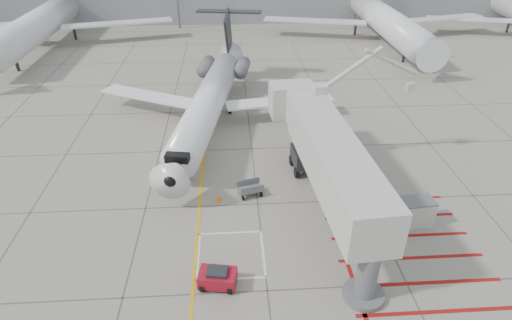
{
  "coord_description": "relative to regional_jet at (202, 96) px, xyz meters",
  "views": [
    {
      "loc": [
        -1.68,
        -20.53,
        18.74
      ],
      "look_at": [
        0.0,
        6.0,
        2.5
      ],
      "focal_mm": 30.0,
      "sensor_mm": 36.0,
      "label": 1
    }
  ],
  "objects": [
    {
      "name": "baggage_cart",
      "position": [
        3.69,
        -9.41,
        -3.49
      ],
      "size": [
        2.02,
        1.56,
        1.13
      ],
      "primitive_type": null,
      "rotation": [
        0.0,
        0.0,
        0.27
      ],
      "color": "#5B5B60",
      "rests_on": "ground_plane"
    },
    {
      "name": "jet_bridge",
      "position": [
        8.9,
        -12.49,
        -0.07
      ],
      "size": [
        10.9,
        20.57,
        7.97
      ],
      "primitive_type": null,
      "rotation": [
        0.0,
        0.0,
        0.07
      ],
      "color": "beige",
      "rests_on": "ground_plane"
    },
    {
      "name": "regional_jet",
      "position": [
        0.0,
        0.0,
        0.0
      ],
      "size": [
        29.29,
        34.54,
        8.11
      ],
      "primitive_type": null,
      "rotation": [
        0.0,
        0.0,
        -0.17
      ],
      "color": "white",
      "rests_on": "ground_plane"
    },
    {
      "name": "ground_plane",
      "position": [
        4.16,
        -14.56,
        -4.05
      ],
      "size": [
        260.0,
        260.0,
        0.0
      ],
      "primitive_type": "plane",
      "color": "gray",
      "rests_on": "ground"
    },
    {
      "name": "cone_nose",
      "position": [
        1.37,
        -9.99,
        -3.77
      ],
      "size": [
        0.4,
        0.4,
        0.56
      ],
      "primitive_type": "cone",
      "color": "orange",
      "rests_on": "ground_plane"
    },
    {
      "name": "bg_aircraft_b",
      "position": [
        -24.46,
        31.44,
        2.04
      ],
      "size": [
        36.57,
        40.63,
        12.19
      ],
      "primitive_type": null,
      "color": "silver",
      "rests_on": "ground_plane"
    },
    {
      "name": "cone_side",
      "position": [
        3.8,
        -9.07,
        -3.8
      ],
      "size": [
        0.36,
        0.36,
        0.5
      ],
      "primitive_type": "cone",
      "color": "#F4590C",
      "rests_on": "ground_plane"
    },
    {
      "name": "ground_power_unit",
      "position": [
        14.46,
        -13.28,
        -3.12
      ],
      "size": [
        2.48,
        1.59,
        1.87
      ],
      "primitive_type": null,
      "rotation": [
        0.0,
        0.0,
        0.09
      ],
      "color": "#B9B8B0",
      "rests_on": "ground_plane"
    },
    {
      "name": "pushback_tug",
      "position": [
        1.4,
        -17.95,
        -3.44
      ],
      "size": [
        2.28,
        1.64,
        1.22
      ],
      "primitive_type": null,
      "rotation": [
        0.0,
        0.0,
        -0.17
      ],
      "color": "maroon",
      "rests_on": "ground_plane"
    }
  ]
}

